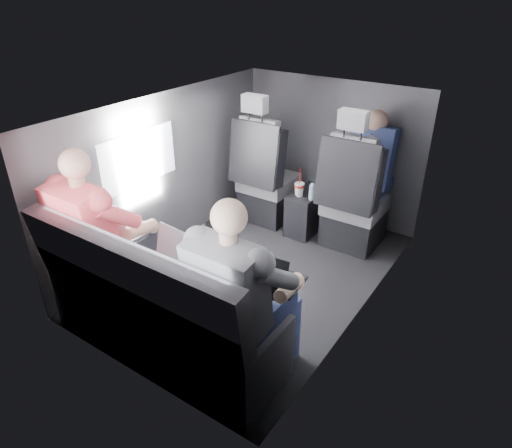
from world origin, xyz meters
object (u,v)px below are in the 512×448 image
Objects in this scene: center_console at (307,211)px; laptop_white at (122,226)px; passenger_rear_right at (243,294)px; passenger_front_right at (372,160)px; front_seat_right at (352,205)px; passenger_rear_left at (103,234)px; water_bottle at (312,192)px; soda_cup at (299,189)px; rear_bench at (159,312)px; laptop_black at (267,277)px; front_seat_left at (265,182)px; laptop_silver at (187,252)px.

laptop_white is (-0.56, -1.68, 0.43)m from center_console.
passenger_rear_right is 1.66× the size of passenger_front_right.
front_seat_right reaches higher than passenger_rear_left.
front_seat_right is 1.95m from laptop_white.
water_bottle is at bearing 105.48° from passenger_rear_right.
soda_cup is at bearing 72.79° from passenger_rear_left.
front_seat_right reaches higher than passenger_front_right.
laptop_black is (0.60, 0.30, 0.33)m from rear_bench.
soda_cup is 0.36× the size of passenger_front_right.
front_seat_right is 1.70× the size of passenger_front_right.
laptop_black is at bearing 9.93° from passenger_rear_left.
water_bottle is 1.85m from passenger_rear_left.
laptop_white is (-0.66, -1.55, 0.16)m from water_bottle.
laptop_black reaches higher than center_console.
front_seat_left is 4.71× the size of soda_cup.
center_console is at bearing 91.21° from laptop_silver.
passenger_rear_left is at bearing -164.97° from laptop_silver.
front_seat_left is 3.56× the size of laptop_silver.
passenger_rear_left is 1.14m from passenger_rear_right.
passenger_rear_right is at bearing -16.55° from laptop_silver.
laptop_silver is 0.29× the size of passenger_rear_right.
front_seat_left is at bearing -164.50° from passenger_front_right.
center_console is 3.09× the size of water_bottle.
center_console is 0.39× the size of passenger_rear_right.
laptop_white is at bearing -108.91° from soda_cup.
passenger_front_right is at bearing 63.20° from passenger_rear_left.
laptop_silver is (0.60, -0.00, -0.00)m from laptop_white.
water_bottle is at bearing 86.84° from rear_bench.
soda_cup is at bearing 92.42° from laptop_silver.
center_console is 0.32m from water_bottle.
front_seat_right reaches higher than laptop_silver.
water_bottle is at bearing -53.07° from center_console.
water_bottle is 0.42× the size of laptop_black.
laptop_silver is 0.96× the size of laptop_black.
laptop_black is 0.20m from passenger_rear_right.
water_bottle is at bearing 68.87° from passenger_rear_left.
soda_cup is (-0.48, -0.09, 0.07)m from front_seat_right.
laptop_white is 2.17m from passenger_front_right.
rear_bench is 4.51× the size of laptop_silver.
soda_cup is 0.76× the size of laptop_silver.
soda_cup is 1.73× the size of water_bottle.
laptop_white reaches higher than center_console.
front_seat_left is 0.49m from center_console.
front_seat_left is 1.02m from passenger_front_right.
water_bottle is 0.47× the size of laptop_white.
rear_bench is at bearing -89.04° from soda_cup.
front_seat_right is 8.13× the size of water_bottle.
center_console is 1.44× the size of laptop_white.
laptop_silver reaches higher than water_bottle.
rear_bench is 10.29× the size of water_bottle.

